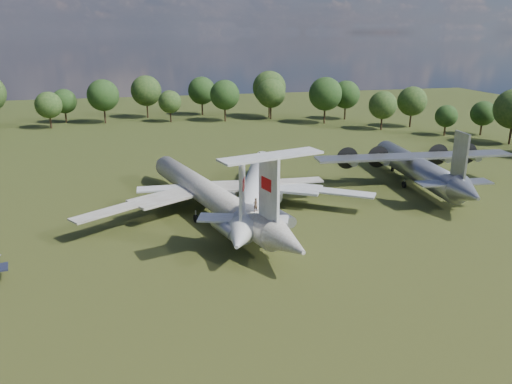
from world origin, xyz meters
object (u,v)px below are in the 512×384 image
object	(u,v)px
il62_airliner	(209,199)
an12_transport	(416,171)
tu104_jet	(254,192)
person_on_il62	(256,205)

from	to	relation	value
il62_airliner	an12_transport	size ratio (longest dim) A/B	1.29
an12_transport	il62_airliner	bearing A→B (deg)	-165.58
il62_airliner	tu104_jet	bearing A→B (deg)	-3.41
il62_airliner	an12_transport	xyz separation A→B (m)	(37.20, 6.04, 0.10)
tu104_jet	an12_transport	distance (m)	30.31
il62_airliner	tu104_jet	xyz separation A→B (m)	(7.23, 1.55, -0.09)
il62_airliner	tu104_jet	world-z (taller)	il62_airliner
tu104_jet	person_on_il62	world-z (taller)	person_on_il62
an12_transport	person_on_il62	bearing A→B (deg)	-144.69
an12_transport	person_on_il62	xyz separation A→B (m)	(-33.48, -19.42, 3.21)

